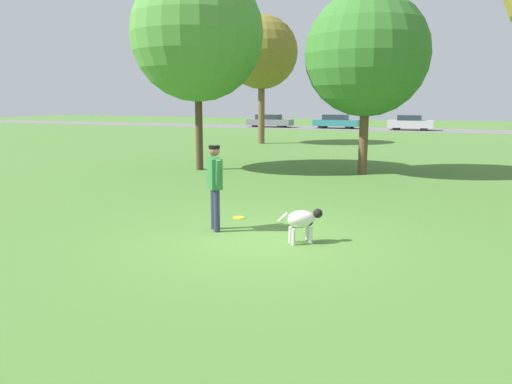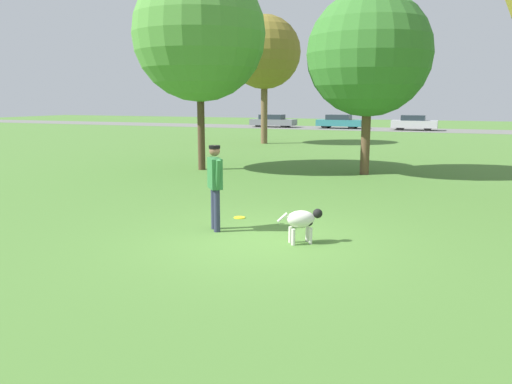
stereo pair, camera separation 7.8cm
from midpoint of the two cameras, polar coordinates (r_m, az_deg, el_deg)
name	(u,v)px [view 1 (the left image)]	position (r m, az deg, el deg)	size (l,w,h in m)	color
ground_plane	(256,239)	(9.76, -0.22, -5.43)	(120.00, 120.00, 0.00)	#4C7A33
far_road_strip	(411,130)	(46.57, 17.30, 6.79)	(120.00, 6.00, 0.01)	slate
person	(215,180)	(10.24, -4.95, 1.38)	(0.53, 0.61, 1.77)	#2D334C
dog	(303,220)	(9.45, 5.12, -3.20)	(0.79, 0.62, 0.65)	silver
frisbee	(239,218)	(11.50, -2.16, -2.93)	(0.27, 0.27, 0.02)	yellow
tree_mid_center	(367,54)	(18.47, 12.42, 15.12)	(4.35, 4.35, 6.42)	brown
tree_far_left	(261,53)	(30.95, 0.55, 15.64)	(4.35, 4.35, 7.63)	brown
tree_near_left	(197,34)	(19.45, -6.87, 17.44)	(4.94, 4.94, 7.52)	#4C3826
parked_car_grey	(270,121)	(49.10, 1.52, 8.12)	(4.38, 1.74, 1.22)	slate
parked_car_teal	(336,121)	(47.51, 9.11, 7.96)	(4.23, 1.76, 1.28)	teal
parked_car_silver	(411,123)	(46.15, 17.20, 7.58)	(3.87, 1.75, 1.32)	#B7B7BC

